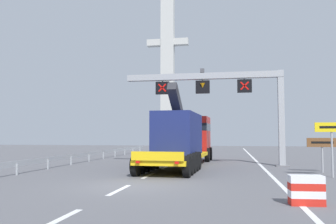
{
  "coord_description": "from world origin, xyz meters",
  "views": [
    {
      "loc": [
        4.1,
        -14.09,
        2.12
      ],
      "look_at": [
        -0.24,
        10.11,
        3.78
      ],
      "focal_mm": 36.97,
      "sensor_mm": 36.0,
      "label": 1
    }
  ],
  "objects_px": {
    "crash_barrier_striped": "(306,190)",
    "bridge_pylon_distant": "(168,60)",
    "overhead_lane_gantry": "(224,90)",
    "heavy_haul_truck_yellow": "(185,137)",
    "exit_sign_yellow": "(332,135)",
    "tourist_info_sign_brown": "(322,146)"
  },
  "relations": [
    {
      "from": "exit_sign_yellow",
      "to": "bridge_pylon_distant",
      "type": "height_order",
      "value": "bridge_pylon_distant"
    },
    {
      "from": "overhead_lane_gantry",
      "to": "bridge_pylon_distant",
      "type": "height_order",
      "value": "bridge_pylon_distant"
    },
    {
      "from": "exit_sign_yellow",
      "to": "crash_barrier_striped",
      "type": "distance_m",
      "value": 8.17
    },
    {
      "from": "overhead_lane_gantry",
      "to": "tourist_info_sign_brown",
      "type": "bearing_deg",
      "value": -34.14
    },
    {
      "from": "exit_sign_yellow",
      "to": "tourist_info_sign_brown",
      "type": "bearing_deg",
      "value": 87.78
    },
    {
      "from": "overhead_lane_gantry",
      "to": "crash_barrier_striped",
      "type": "height_order",
      "value": "overhead_lane_gantry"
    },
    {
      "from": "exit_sign_yellow",
      "to": "overhead_lane_gantry",
      "type": "bearing_deg",
      "value": 132.15
    },
    {
      "from": "tourist_info_sign_brown",
      "to": "crash_barrier_striped",
      "type": "xyz_separation_m",
      "value": [
        -2.9,
        -9.76,
        -1.07
      ]
    },
    {
      "from": "crash_barrier_striped",
      "to": "bridge_pylon_distant",
      "type": "relative_size",
      "value": 0.03
    },
    {
      "from": "exit_sign_yellow",
      "to": "heavy_haul_truck_yellow",
      "type": "bearing_deg",
      "value": 143.74
    },
    {
      "from": "overhead_lane_gantry",
      "to": "bridge_pylon_distant",
      "type": "xyz_separation_m",
      "value": [
        -12.69,
        47.85,
        12.97
      ]
    },
    {
      "from": "exit_sign_yellow",
      "to": "crash_barrier_striped",
      "type": "height_order",
      "value": "exit_sign_yellow"
    },
    {
      "from": "heavy_haul_truck_yellow",
      "to": "exit_sign_yellow",
      "type": "distance_m",
      "value": 10.27
    },
    {
      "from": "exit_sign_yellow",
      "to": "tourist_info_sign_brown",
      "type": "distance_m",
      "value": 2.36
    },
    {
      "from": "overhead_lane_gantry",
      "to": "exit_sign_yellow",
      "type": "relative_size",
      "value": 4.13
    },
    {
      "from": "overhead_lane_gantry",
      "to": "heavy_haul_truck_yellow",
      "type": "height_order",
      "value": "overhead_lane_gantry"
    },
    {
      "from": "crash_barrier_striped",
      "to": "heavy_haul_truck_yellow",
      "type": "bearing_deg",
      "value": 111.97
    },
    {
      "from": "crash_barrier_striped",
      "to": "bridge_pylon_distant",
      "type": "xyz_separation_m",
      "value": [
        -15.35,
        61.38,
        17.86
      ]
    },
    {
      "from": "bridge_pylon_distant",
      "to": "crash_barrier_striped",
      "type": "bearing_deg",
      "value": -75.96
    },
    {
      "from": "heavy_haul_truck_yellow",
      "to": "bridge_pylon_distant",
      "type": "distance_m",
      "value": 51.48
    },
    {
      "from": "overhead_lane_gantry",
      "to": "tourist_info_sign_brown",
      "type": "distance_m",
      "value": 7.73
    },
    {
      "from": "exit_sign_yellow",
      "to": "tourist_info_sign_brown",
      "type": "height_order",
      "value": "exit_sign_yellow"
    }
  ]
}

